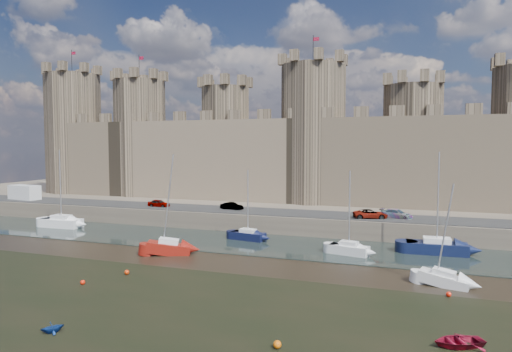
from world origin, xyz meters
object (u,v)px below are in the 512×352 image
(sailboat_5, at_px, (444,278))
(sailboat_1, at_px, (248,235))
(sailboat_0, at_px, (61,222))
(sailboat_4, at_px, (169,247))
(car_1, at_px, (232,206))
(car_3, at_px, (370,214))
(sailboat_2, at_px, (349,248))
(car_0, at_px, (159,203))
(car_2, at_px, (397,214))
(van, at_px, (24,193))
(sailboat_3, at_px, (437,247))
(dinghy_1, at_px, (52,327))

(sailboat_5, bearing_deg, sailboat_1, 165.28)
(sailboat_0, relative_size, sailboat_4, 1.02)
(car_1, relative_size, car_3, 0.78)
(sailboat_0, bearing_deg, sailboat_5, -13.77)
(sailboat_1, bearing_deg, sailboat_2, -4.92)
(sailboat_4, bearing_deg, sailboat_5, -27.62)
(car_0, relative_size, car_1, 1.02)
(car_0, height_order, car_3, car_3)
(car_3, relative_size, sailboat_2, 0.48)
(sailboat_4, bearing_deg, car_2, 14.78)
(van, height_order, sailboat_4, sailboat_4)
(car_3, xyz_separation_m, sailboat_3, (7.91, -6.86, -2.26))
(sailboat_3, bearing_deg, car_1, 161.24)
(van, bearing_deg, sailboat_3, 1.79)
(car_2, height_order, sailboat_5, sailboat_5)
(car_0, distance_m, sailboat_1, 19.38)
(van, bearing_deg, car_3, 7.50)
(dinghy_1, bearing_deg, sailboat_3, -82.82)
(car_0, height_order, car_1, car_0)
(car_3, relative_size, sailboat_5, 0.50)
(car_0, relative_size, dinghy_1, 2.49)
(sailboat_3, bearing_deg, sailboat_4, -162.63)
(sailboat_0, distance_m, sailboat_3, 51.50)
(car_1, distance_m, sailboat_5, 35.02)
(sailboat_1, distance_m, sailboat_4, 11.40)
(dinghy_1, bearing_deg, car_0, -22.78)
(car_3, xyz_separation_m, van, (-59.56, 0.82, 0.68))
(car_3, xyz_separation_m, sailboat_1, (-14.51, -7.04, -2.38))
(car_1, xyz_separation_m, sailboat_5, (28.33, -20.44, -2.40))
(car_2, xyz_separation_m, sailboat_3, (4.68, -8.40, -2.25))
(car_3, bearing_deg, sailboat_3, -148.40)
(car_0, bearing_deg, van, 91.84)
(sailboat_1, bearing_deg, sailboat_3, 10.35)
(car_0, xyz_separation_m, sailboat_5, (40.25, -19.54, -2.43))
(sailboat_3, bearing_deg, car_3, 136.77)
(dinghy_1, bearing_deg, sailboat_1, -48.43)
(car_1, xyz_separation_m, van, (-39.30, -0.64, 0.73))
(sailboat_0, relative_size, sailboat_2, 1.23)
(dinghy_1, bearing_deg, car_2, -71.28)
(van, bearing_deg, sailboat_2, -2.74)
(car_2, distance_m, sailboat_2, 13.10)
(car_2, bearing_deg, sailboat_3, -135.82)
(car_2, distance_m, van, 62.80)
(sailboat_0, height_order, sailboat_5, sailboat_0)
(car_3, distance_m, van, 59.57)
(sailboat_1, relative_size, sailboat_2, 0.97)
(sailboat_1, relative_size, sailboat_5, 1.00)
(van, height_order, sailboat_3, sailboat_3)
(car_0, bearing_deg, car_1, -83.29)
(sailboat_0, xyz_separation_m, sailboat_5, (51.63, -11.18, -0.20))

